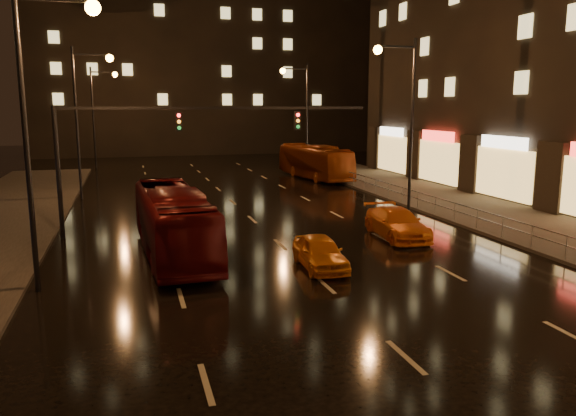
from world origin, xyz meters
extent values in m
plane|color=black|center=(0.00, 20.00, 0.00)|extent=(140.00, 140.00, 0.00)
cube|color=#38332D|center=(13.50, 15.00, 0.07)|extent=(7.00, 70.00, 0.15)
cube|color=black|center=(4.00, 72.00, 18.00)|extent=(44.00, 16.00, 36.00)
cylinder|color=black|center=(-9.60, 20.00, 3.10)|extent=(0.22, 0.22, 6.20)
cube|color=black|center=(-2.00, 20.00, 6.10)|extent=(15.20, 0.14, 0.14)
cube|color=black|center=(-4.00, 20.00, 5.45)|extent=(0.32, 0.18, 0.95)
cube|color=black|center=(2.00, 20.00, 5.45)|extent=(0.32, 0.18, 0.95)
sphere|color=#FF1E19|center=(-4.00, 19.88, 5.75)|extent=(0.18, 0.18, 0.18)
cylinder|color=#99999E|center=(10.20, 44.00, 0.65)|extent=(0.04, 0.04, 1.00)
cube|color=#99999E|center=(10.20, 18.00, 1.10)|extent=(0.05, 56.00, 0.05)
cube|color=#99999E|center=(10.20, 18.00, 0.70)|extent=(0.05, 56.00, 0.05)
imported|color=#5A0C0F|center=(-4.76, 15.57, 1.42)|extent=(2.87, 10.27, 2.83)
imported|color=#89350D|center=(9.00, 37.95, 1.45)|extent=(3.63, 10.63, 2.90)
imported|color=orange|center=(0.50, 12.00, 0.64)|extent=(1.66, 3.82, 1.28)
imported|color=orange|center=(5.73, 15.88, 0.69)|extent=(2.21, 4.88, 1.39)
camera|label=1|loc=(-6.44, -7.83, 6.19)|focal=35.00mm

